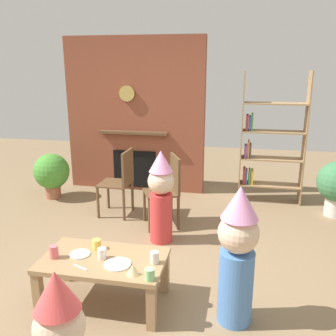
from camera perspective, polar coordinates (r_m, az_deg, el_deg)
name	(u,v)px	position (r m, az deg, el deg)	size (l,w,h in m)	color
ground_plane	(145,278)	(3.71, -3.63, -16.55)	(12.00, 12.00, 0.00)	#846B4C
brick_fireplace_feature	(135,116)	(5.92, -5.09, 7.98)	(2.20, 0.28, 2.40)	brown
bookshelf	(267,144)	(5.55, 15.00, 3.54)	(0.90, 0.28, 1.90)	#9E7A51
coffee_table	(104,265)	(3.25, -9.88, -14.59)	(1.04, 0.60, 0.42)	#9E7A51
paper_cup_near_left	(97,244)	(3.36, -10.94, -11.47)	(0.08, 0.08, 0.09)	#F2CC4C
paper_cup_near_right	(150,274)	(2.88, -2.84, -16.05)	(0.08, 0.08, 0.09)	#8CD18C
paper_cup_center	(155,257)	(3.09, -2.08, -13.62)	(0.07, 0.07, 0.10)	silver
paper_cup_far_left	(54,252)	(3.30, -17.17, -12.24)	(0.07, 0.07, 0.11)	#E5666B
paper_cup_far_right	(102,253)	(3.20, -10.13, -12.84)	(0.07, 0.07, 0.09)	silver
paper_plate_front	(118,264)	(3.11, -7.77, -14.48)	(0.22, 0.22, 0.01)	white
paper_plate_rear	(80,254)	(3.31, -13.42, -12.79)	(0.17, 0.17, 0.01)	white
birthday_cake_slice	(133,270)	(2.95, -5.42, -15.33)	(0.10, 0.10, 0.09)	#EAC68C
table_fork	(80,267)	(3.13, -13.36, -14.68)	(0.15, 0.02, 0.01)	silver
child_in_pink	(237,253)	(2.93, 10.65, -12.72)	(0.31, 0.31, 1.13)	#4C7FC6
child_by_the_chairs	(161,194)	(4.17, -1.09, -4.11)	(0.30, 0.30, 1.07)	#D13838
dining_chair_left	(121,179)	(4.96, -7.20, -1.66)	(0.41, 0.41, 0.90)	brown
dining_chair_middle	(168,186)	(4.61, 0.00, -2.86)	(0.53, 0.53, 0.90)	brown
potted_plant_short	(52,173)	(5.86, -17.51, -0.67)	(0.53, 0.53, 0.69)	#9E5B42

